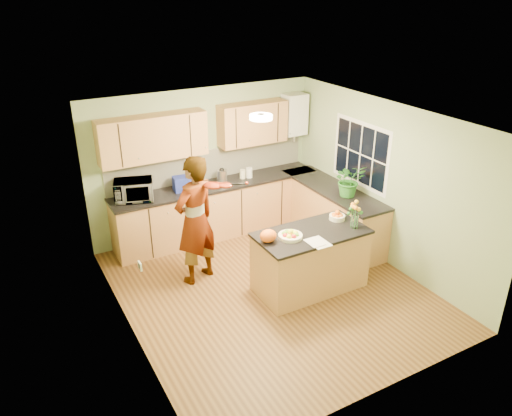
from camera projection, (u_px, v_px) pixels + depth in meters
floor at (270, 289)px, 7.19m from camera, size 4.50×4.50×0.00m
ceiling at (273, 119)px, 6.15m from camera, size 4.00×4.50×0.02m
wall_back at (204, 162)px, 8.46m from camera, size 4.00×0.02×2.50m
wall_front at (389, 296)px, 4.88m from camera, size 4.00×0.02×2.50m
wall_left at (124, 246)px, 5.79m from camera, size 0.02×4.50×2.50m
wall_right at (385, 184)px, 7.55m from camera, size 0.02×4.50×2.50m
back_counter at (218, 209)px, 8.59m from camera, size 3.64×0.62×0.94m
right_counter at (332, 213)px, 8.42m from camera, size 0.62×2.24×0.94m
splashback at (210, 164)px, 8.51m from camera, size 3.60×0.02×0.52m
upper_cabinets at (196, 131)px, 7.99m from camera, size 3.20×0.34×0.70m
boiler at (294, 114)px, 8.81m from camera, size 0.40×0.30×0.86m
window_right at (360, 154)px, 7.90m from camera, size 0.01×1.30×1.05m
light_switch at (140, 266)px, 5.30m from camera, size 0.02×0.09×0.09m
ceiling_lamp at (261, 117)px, 6.40m from camera, size 0.30×0.30×0.07m
peninsula_island at (310, 260)px, 7.06m from camera, size 1.57×0.81×0.90m
fruit_dish at (290, 235)px, 6.70m from camera, size 0.33×0.33×0.11m
orange_bowl at (337, 216)px, 7.21m from camera, size 0.23×0.23×0.13m
flower_vase at (356, 208)px, 6.87m from camera, size 0.24×0.24×0.45m
orange_bag at (268, 236)px, 6.58m from camera, size 0.28×0.25×0.17m
papers at (318, 242)px, 6.59m from camera, size 0.24×0.32×0.01m
violinist at (195, 220)px, 7.06m from camera, size 0.82×0.68×1.92m
violin at (213, 185)px, 6.74m from camera, size 0.67×0.58×0.17m
microwave at (134, 190)px, 7.71m from camera, size 0.68×0.55×0.32m
blue_box at (183, 184)px, 8.08m from camera, size 0.31×0.24×0.23m
kettle at (222, 176)px, 8.36m from camera, size 0.17×0.17×0.31m
jar_cream at (243, 174)px, 8.59m from camera, size 0.12×0.12×0.15m
jar_white at (249, 173)px, 8.62m from camera, size 0.14×0.14×0.17m
potted_plant at (349, 180)px, 7.81m from camera, size 0.57×0.53×0.53m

